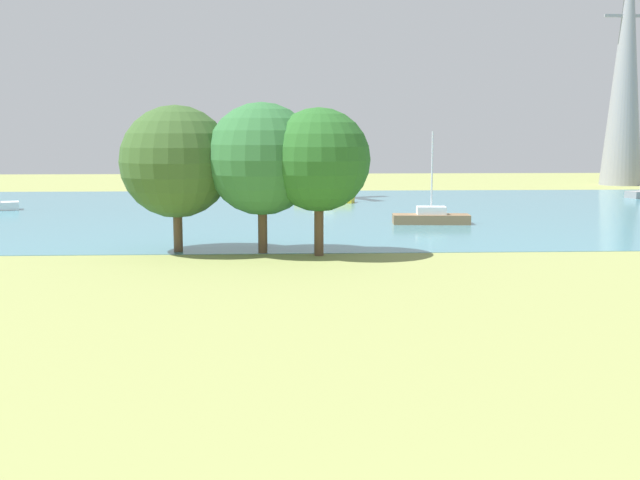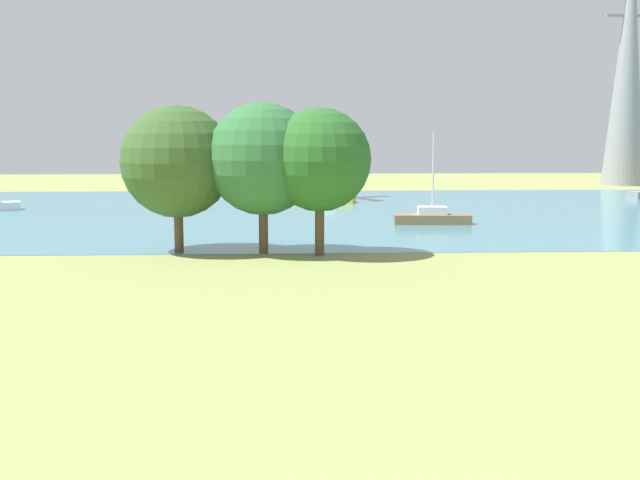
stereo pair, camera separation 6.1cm
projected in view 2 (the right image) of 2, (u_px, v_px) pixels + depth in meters
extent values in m
plane|color=#8C9351|center=(346.00, 286.00, 29.59)|extent=(160.00, 160.00, 0.00)
cube|color=teal|center=(316.00, 211.00, 57.29)|extent=(140.00, 40.00, 0.02)
cube|color=yellow|center=(326.00, 199.00, 64.53)|extent=(5.03, 2.70, 0.60)
cube|color=white|center=(326.00, 192.00, 64.46)|extent=(2.02, 1.53, 0.50)
cylinder|color=silver|center=(326.00, 155.00, 64.05)|extent=(0.10, 0.10, 6.51)
cube|color=brown|center=(432.00, 219.00, 49.39)|extent=(4.89, 1.84, 0.60)
cube|color=white|center=(432.00, 210.00, 49.31)|extent=(1.87, 1.22, 0.50)
cylinder|color=silver|center=(433.00, 173.00, 48.99)|extent=(0.10, 0.10, 5.18)
cylinder|color=brown|center=(179.00, 226.00, 37.89)|extent=(0.44, 0.44, 2.49)
sphere|color=#375929|center=(177.00, 162.00, 37.46)|extent=(5.38, 5.38, 5.38)
cylinder|color=brown|center=(263.00, 226.00, 37.41)|extent=(0.44, 0.44, 2.65)
sphere|color=#2F6A37|center=(263.00, 159.00, 36.97)|extent=(5.32, 5.32, 5.32)
cylinder|color=brown|center=(320.00, 226.00, 36.76)|extent=(0.44, 0.44, 2.81)
sphere|color=#286125|center=(320.00, 160.00, 36.34)|extent=(4.83, 4.83, 4.83)
cone|color=gray|center=(628.00, 62.00, 84.04)|extent=(4.40, 4.40, 26.29)
cube|color=gray|center=(630.00, 16.00, 83.37)|extent=(5.20, 0.30, 0.30)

